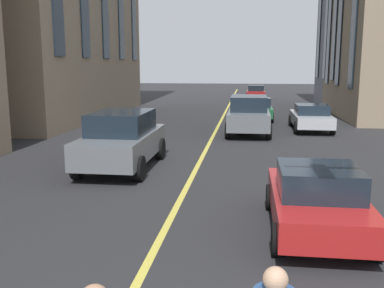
{
  "coord_description": "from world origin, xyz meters",
  "views": [
    {
      "loc": [
        -2.08,
        -1.67,
        3.36
      ],
      "look_at": [
        9.63,
        -0.14,
        1.23
      ],
      "focal_mm": 40.89,
      "sensor_mm": 36.0,
      "label": 1
    }
  ],
  "objects_px": {
    "car_grey_far": "(122,139)",
    "car_grey_parked_a": "(249,114)",
    "car_green_near": "(257,109)",
    "car_red_trailing": "(256,92)",
    "car_red_parked_b": "(317,199)",
    "car_silver_mid": "(311,117)"
  },
  "relations": [
    {
      "from": "car_green_near",
      "to": "car_red_trailing",
      "type": "height_order",
      "value": "same"
    },
    {
      "from": "car_red_parked_b",
      "to": "car_grey_parked_a",
      "type": "bearing_deg",
      "value": 6.2
    },
    {
      "from": "car_grey_parked_a",
      "to": "car_grey_far",
      "type": "bearing_deg",
      "value": 152.67
    },
    {
      "from": "car_green_near",
      "to": "car_grey_parked_a",
      "type": "relative_size",
      "value": 0.83
    },
    {
      "from": "car_green_near",
      "to": "car_red_trailing",
      "type": "bearing_deg",
      "value": -0.48
    },
    {
      "from": "car_grey_far",
      "to": "car_grey_parked_a",
      "type": "xyz_separation_m",
      "value": [
        7.91,
        -4.09,
        0.0
      ]
    },
    {
      "from": "car_grey_far",
      "to": "car_red_parked_b",
      "type": "bearing_deg",
      "value": -132.13
    },
    {
      "from": "car_silver_mid",
      "to": "car_red_trailing",
      "type": "distance_m",
      "value": 21.16
    },
    {
      "from": "car_silver_mid",
      "to": "car_grey_parked_a",
      "type": "bearing_deg",
      "value": 116.97
    },
    {
      "from": "car_grey_far",
      "to": "car_grey_parked_a",
      "type": "bearing_deg",
      "value": -27.33
    },
    {
      "from": "car_red_parked_b",
      "to": "car_grey_far",
      "type": "bearing_deg",
      "value": 47.87
    },
    {
      "from": "car_green_near",
      "to": "car_grey_far",
      "type": "height_order",
      "value": "car_grey_far"
    },
    {
      "from": "car_green_near",
      "to": "car_grey_far",
      "type": "distance_m",
      "value": 14.32
    },
    {
      "from": "car_red_trailing",
      "to": "car_red_parked_b",
      "type": "bearing_deg",
      "value": -178.83
    },
    {
      "from": "car_silver_mid",
      "to": "car_grey_parked_a",
      "type": "height_order",
      "value": "car_grey_parked_a"
    },
    {
      "from": "car_grey_far",
      "to": "car_grey_parked_a",
      "type": "height_order",
      "value": "same"
    },
    {
      "from": "car_green_near",
      "to": "car_red_parked_b",
      "type": "xyz_separation_m",
      "value": [
        -18.51,
        -0.87,
        0.0
      ]
    },
    {
      "from": "car_grey_far",
      "to": "car_red_trailing",
      "type": "relative_size",
      "value": 1.21
    },
    {
      "from": "car_green_near",
      "to": "car_red_trailing",
      "type": "xyz_separation_m",
      "value": [
        17.0,
        -0.14,
        0.0
      ]
    },
    {
      "from": "car_red_parked_b",
      "to": "car_green_near",
      "type": "bearing_deg",
      "value": 2.69
    },
    {
      "from": "car_grey_far",
      "to": "car_red_trailing",
      "type": "bearing_deg",
      "value": -8.85
    },
    {
      "from": "car_red_trailing",
      "to": "car_silver_mid",
      "type": "bearing_deg",
      "value": -173.06
    }
  ]
}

